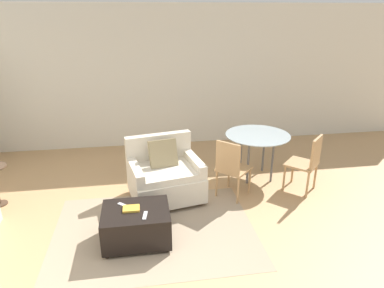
# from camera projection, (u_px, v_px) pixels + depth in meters

# --- Properties ---
(ground_plane) EXTENTS (20.00, 20.00, 0.00)m
(ground_plane) POSITION_uv_depth(u_px,v_px,m) (174.00, 283.00, 3.49)
(ground_plane) COLOR tan
(wall_back) EXTENTS (12.00, 0.06, 2.75)m
(wall_back) POSITION_uv_depth(u_px,v_px,m) (150.00, 78.00, 6.70)
(wall_back) COLOR beige
(wall_back) RESTS_ON ground_plane
(area_rug) EXTENTS (2.51, 1.87, 0.01)m
(area_rug) POSITION_uv_depth(u_px,v_px,m) (155.00, 230.00, 4.33)
(area_rug) COLOR gray
(area_rug) RESTS_ON ground_plane
(armchair) EXTENTS (1.13, 1.01, 0.89)m
(armchair) POSITION_uv_depth(u_px,v_px,m) (165.00, 176.00, 4.98)
(armchair) COLOR beige
(armchair) RESTS_ON ground_plane
(ottoman) EXTENTS (0.79, 0.61, 0.43)m
(ottoman) POSITION_uv_depth(u_px,v_px,m) (136.00, 224.00, 4.06)
(ottoman) COLOR black
(ottoman) RESTS_ON ground_plane
(book_stack) EXTENTS (0.20, 0.15, 0.02)m
(book_stack) POSITION_uv_depth(u_px,v_px,m) (131.00, 209.00, 4.00)
(book_stack) COLOR gold
(book_stack) RESTS_ON ottoman
(tv_remote_primary) EXTENTS (0.07, 0.17, 0.01)m
(tv_remote_primary) POSITION_uv_depth(u_px,v_px,m) (145.00, 215.00, 3.87)
(tv_remote_primary) COLOR #B7B7BC
(tv_remote_primary) RESTS_ON ottoman
(tv_remote_secondary) EXTENTS (0.13, 0.13, 0.01)m
(tv_remote_secondary) POSITION_uv_depth(u_px,v_px,m) (123.00, 205.00, 4.09)
(tv_remote_secondary) COLOR #B7B7BC
(tv_remote_secondary) RESTS_ON ottoman
(dining_table) EXTENTS (1.03, 1.03, 0.75)m
(dining_table) POSITION_uv_depth(u_px,v_px,m) (257.00, 140.00, 5.51)
(dining_table) COLOR #99A8AD
(dining_table) RESTS_ON ground_plane
(dining_chair_near_left) EXTENTS (0.59, 0.59, 0.90)m
(dining_chair_near_left) POSITION_uv_depth(u_px,v_px,m) (231.00, 166.00, 4.93)
(dining_chair_near_left) COLOR tan
(dining_chair_near_left) RESTS_ON ground_plane
(dining_chair_near_right) EXTENTS (0.59, 0.59, 0.90)m
(dining_chair_near_right) POSITION_uv_depth(u_px,v_px,m) (308.00, 160.00, 5.10)
(dining_chair_near_right) COLOR tan
(dining_chair_near_right) RESTS_ON ground_plane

